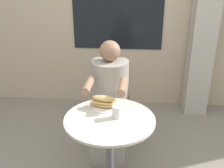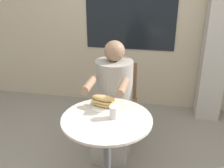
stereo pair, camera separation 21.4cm
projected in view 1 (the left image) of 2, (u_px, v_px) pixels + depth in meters
The scene contains 7 objects.
storefront_wall at pixel (123, 4), 3.39m from camera, with size 8.00×0.09×2.80m.
lattice_pillar at pixel (205, 24), 3.20m from camera, with size 0.29×0.29×2.40m.
cafe_table at pixel (110, 139), 2.11m from camera, with size 0.71×0.71×0.74m.
diner_chair at pixel (113, 94), 2.94m from camera, with size 0.39×0.39×0.87m.
seated_diner at pixel (110, 109), 2.62m from camera, with size 0.37×0.66×1.21m.
sandwich_on_plate at pixel (104, 103), 2.16m from camera, with size 0.21×0.20×0.11m.
drink_cup at pixel (117, 112), 2.01m from camera, with size 0.07×0.07×0.10m.
Camera 1 is at (0.18, -1.75, 1.78)m, focal length 42.00 mm.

